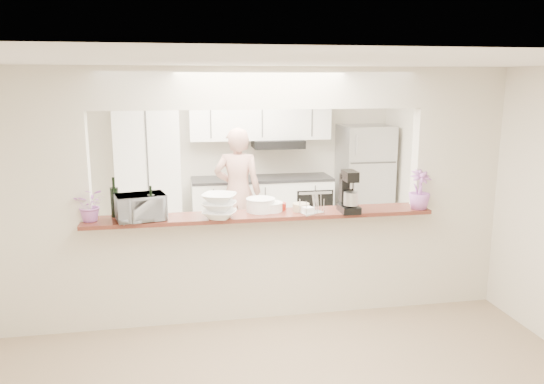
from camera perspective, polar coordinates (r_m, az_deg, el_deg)
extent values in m
plane|color=tan|center=(5.62, -1.15, -13.01)|extent=(6.00, 6.00, 0.00)
cube|color=beige|center=(7.04, -3.19, -7.72)|extent=(5.00, 2.90, 0.01)
cube|color=beige|center=(5.30, -23.65, -1.28)|extent=(0.90, 0.15, 2.50)
cube|color=beige|center=(5.89, 18.88, 0.33)|extent=(0.90, 0.15, 2.50)
cube|color=beige|center=(5.10, -1.26, 11.14)|extent=(3.20, 0.15, 0.40)
cube|color=beige|center=(5.42, -1.17, -7.97)|extent=(3.20, 0.15, 1.05)
cube|color=brown|center=(5.21, -1.11, -2.51)|extent=(3.40, 0.38, 0.04)
cube|color=white|center=(7.85, -13.07, 1.93)|extent=(0.90, 0.60, 2.10)
cube|color=white|center=(8.06, -1.08, -1.85)|extent=(2.10, 0.60, 0.90)
cube|color=#2A292C|center=(7.97, -1.10, 1.43)|extent=(2.10, 0.62, 0.04)
cube|color=white|center=(7.97, -1.27, 8.36)|extent=(2.10, 0.35, 0.75)
cube|color=black|center=(7.95, 0.65, 5.20)|extent=(0.75, 0.45, 0.12)
cube|color=black|center=(7.92, 4.64, -1.78)|extent=(0.55, 0.02, 0.55)
cube|color=#ADADB2|center=(8.34, 9.89, 1.24)|extent=(0.75, 0.70, 1.70)
imported|color=#DB74D1|center=(5.16, -18.92, -1.31)|extent=(0.28, 0.24, 0.31)
cylinder|color=black|center=(5.02, -12.84, -1.68)|extent=(0.07, 0.07, 0.25)
cylinder|color=black|center=(4.99, -12.93, 0.18)|extent=(0.02, 0.02, 0.09)
cylinder|color=black|center=(5.26, -16.57, -1.06)|extent=(0.08, 0.08, 0.29)
cylinder|color=black|center=(5.22, -16.69, 1.00)|extent=(0.03, 0.03, 0.10)
imported|color=#A2A3A7|center=(5.08, -13.95, -1.60)|extent=(0.50, 0.39, 0.24)
imported|color=white|center=(5.01, -5.68, -1.55)|extent=(0.41, 0.41, 0.23)
cylinder|color=white|center=(5.27, -1.23, -1.43)|extent=(0.28, 0.28, 0.12)
cylinder|color=white|center=(5.25, -1.23, -0.73)|extent=(0.29, 0.29, 0.01)
cylinder|color=white|center=(5.29, -0.18, -1.62)|extent=(0.24, 0.24, 0.08)
cylinder|color=white|center=(5.28, -0.18, -1.15)|extent=(0.25, 0.25, 0.01)
cylinder|color=maroon|center=(5.36, 0.78, -1.53)|extent=(0.14, 0.14, 0.07)
cylinder|color=tan|center=(5.29, 3.13, -1.65)|extent=(0.17, 0.17, 0.08)
cube|color=silver|center=(5.21, 4.30, -2.25)|extent=(0.26, 0.20, 0.01)
cube|color=white|center=(5.20, 4.30, -1.88)|extent=(0.12, 0.12, 0.06)
cube|color=black|center=(5.31, 8.25, -1.77)|extent=(0.18, 0.28, 0.07)
cube|color=black|center=(5.36, 8.00, 0.38)|extent=(0.12, 0.10, 0.30)
cube|color=black|center=(5.23, 8.39, 1.74)|extent=(0.12, 0.24, 0.10)
cylinder|color=#B7B7BC|center=(5.22, 8.47, -0.71)|extent=(0.14, 0.14, 0.13)
imported|color=#CF73D5|center=(5.55, 15.59, 0.25)|extent=(0.25, 0.25, 0.40)
imported|color=tan|center=(7.19, -3.69, -0.09)|extent=(0.72, 0.55, 1.75)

